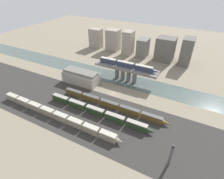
# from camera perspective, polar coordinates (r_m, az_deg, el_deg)

# --- Properties ---
(ground_plane) EXTENTS (400.00, 400.00, 0.00)m
(ground_plane) POSITION_cam_1_polar(r_m,az_deg,el_deg) (117.55, 0.43, -1.34)
(ground_plane) COLOR gray
(railbed_yard) EXTENTS (280.00, 42.00, 0.01)m
(railbed_yard) POSITION_cam_1_polar(r_m,az_deg,el_deg) (101.33, -5.84, -8.22)
(railbed_yard) COLOR #33302D
(railbed_yard) RESTS_ON ground
(river_water) EXTENTS (320.00, 19.04, 0.01)m
(river_water) POSITION_cam_1_polar(r_m,az_deg,el_deg) (133.05, 4.41, 3.09)
(river_water) COLOR #4C5B56
(river_water) RESTS_ON ground
(bridge) EXTENTS (47.48, 9.53, 10.99)m
(bridge) POSITION_cam_1_polar(r_m,az_deg,el_deg) (129.02, 4.57, 6.30)
(bridge) COLOR slate
(bridge) RESTS_ON ground
(train_on_bridge) EXTENTS (45.24, 2.76, 3.87)m
(train_on_bridge) POSITION_cam_1_polar(r_m,az_deg,el_deg) (126.76, 4.99, 8.03)
(train_on_bridge) COLOR #2D384C
(train_on_bridge) RESTS_ON bridge
(train_yard_near) EXTENTS (80.52, 3.14, 4.13)m
(train_yard_near) POSITION_cam_1_polar(r_m,az_deg,el_deg) (102.62, -17.89, -7.88)
(train_yard_near) COLOR gray
(train_yard_near) RESTS_ON ground
(train_yard_mid) EXTENTS (66.08, 2.82, 4.18)m
(train_yard_mid) POSITION_cam_1_polar(r_m,az_deg,el_deg) (100.17, -4.90, -7.19)
(train_yard_mid) COLOR #23381E
(train_yard_mid) RESTS_ON ground
(train_yard_far) EXTENTS (69.00, 2.69, 3.75)m
(train_yard_far) POSITION_cam_1_polar(r_m,az_deg,el_deg) (104.91, -0.21, -5.00)
(train_yard_far) COLOR brown
(train_yard_far) RESTS_ON ground
(warehouse_building) EXTENTS (26.32, 12.02, 9.46)m
(warehouse_building) POSITION_cam_1_polar(r_m,az_deg,el_deg) (129.77, -10.01, 4.09)
(warehouse_building) COLOR #9E998E
(warehouse_building) RESTS_ON ground
(signal_tower) EXTENTS (1.09, 1.09, 12.03)m
(signal_tower) POSITION_cam_1_polar(r_m,az_deg,el_deg) (79.30, 18.62, -19.76)
(signal_tower) COLOR #4C4C51
(signal_tower) RESTS_ON ground
(city_block_far_left) EXTENTS (13.28, 8.35, 19.76)m
(city_block_far_left) POSITION_cam_1_polar(r_m,az_deg,el_deg) (195.42, -5.28, 16.34)
(city_block_far_left) COLOR gray
(city_block_far_left) RESTS_ON ground
(city_block_left) EXTENTS (12.76, 11.49, 21.12)m
(city_block_left) POSITION_cam_1_polar(r_m,az_deg,el_deg) (186.97, 0.38, 15.90)
(city_block_left) COLOR gray
(city_block_left) RESTS_ON ground
(city_block_center) EXTENTS (9.01, 11.59, 22.71)m
(city_block_center) POSITION_cam_1_polar(r_m,az_deg,el_deg) (176.07, 5.31, 14.90)
(city_block_center) COLOR gray
(city_block_center) RESTS_ON ground
(city_block_right) EXTENTS (9.28, 13.34, 17.07)m
(city_block_right) POSITION_cam_1_polar(r_m,az_deg,el_deg) (173.32, 10.05, 13.25)
(city_block_right) COLOR slate
(city_block_right) RESTS_ON ground
(city_block_far_right) EXTENTS (16.19, 14.39, 20.91)m
(city_block_far_right) POSITION_cam_1_polar(r_m,az_deg,el_deg) (169.25, 16.97, 12.51)
(city_block_far_right) COLOR #605B56
(city_block_far_right) RESTS_ON ground
(city_block_tall) EXTENTS (9.21, 14.88, 23.30)m
(city_block_tall) POSITION_cam_1_polar(r_m,az_deg,el_deg) (166.28, 23.22, 11.33)
(city_block_tall) COLOR #605B56
(city_block_tall) RESTS_ON ground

